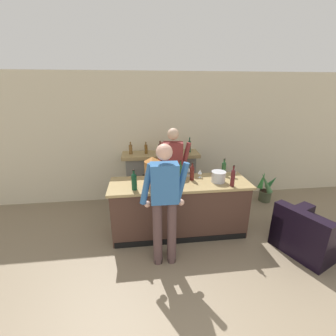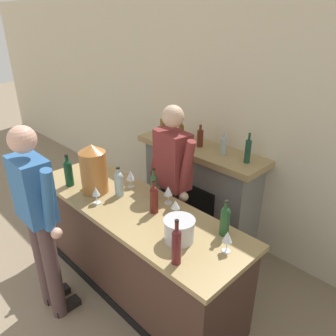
# 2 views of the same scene
# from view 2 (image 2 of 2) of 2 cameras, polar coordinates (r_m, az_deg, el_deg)

# --- Properties ---
(wall_back_panel) EXTENTS (12.00, 0.07, 2.75)m
(wall_back_panel) POSITION_cam_2_polar(r_m,az_deg,el_deg) (3.88, 8.45, 8.04)
(wall_back_panel) COLOR beige
(wall_back_panel) RESTS_ON ground_plane
(bar_counter) EXTENTS (2.31, 0.73, 0.95)m
(bar_counter) POSITION_cam_2_polar(r_m,az_deg,el_deg) (3.24, -5.85, -13.64)
(bar_counter) COLOR #472E25
(bar_counter) RESTS_ON ground_plane
(fireplace_stone) EXTENTS (1.61, 0.52, 1.45)m
(fireplace_stone) POSITION_cam_2_polar(r_m,az_deg,el_deg) (4.00, 5.50, -3.67)
(fireplace_stone) COLOR gray
(fireplace_stone) RESTS_ON ground_plane
(person_customer) EXTENTS (0.66, 0.31, 1.78)m
(person_customer) POSITION_cam_2_polar(r_m,az_deg,el_deg) (2.90, -21.61, -8.17)
(person_customer) COLOR #523B3B
(person_customer) RESTS_ON ground_plane
(person_bartender) EXTENTS (0.65, 0.34, 1.76)m
(person_bartender) POSITION_cam_2_polar(r_m,az_deg,el_deg) (3.29, 0.72, -2.45)
(person_bartender) COLOR #3C3C3A
(person_bartender) RESTS_ON ground_plane
(copper_dispenser) EXTENTS (0.25, 0.29, 0.48)m
(copper_dispenser) POSITION_cam_2_polar(r_m,az_deg,el_deg) (3.14, -12.85, -0.07)
(copper_dispenser) COLOR #BA7133
(copper_dispenser) RESTS_ON bar_counter
(ice_bucket_steel) EXTENTS (0.24, 0.24, 0.18)m
(ice_bucket_steel) POSITION_cam_2_polar(r_m,az_deg,el_deg) (2.48, 1.96, -10.71)
(ice_bucket_steel) COLOR silver
(ice_bucket_steel) RESTS_ON bar_counter
(wine_bottle_rose_blush) EXTENTS (0.08, 0.08, 0.33)m
(wine_bottle_rose_blush) POSITION_cam_2_polar(r_m,az_deg,el_deg) (3.36, -16.96, -0.61)
(wine_bottle_rose_blush) COLOR #104025
(wine_bottle_rose_blush) RESTS_ON bar_counter
(wine_bottle_riesling_slim) EXTENTS (0.07, 0.07, 0.35)m
(wine_bottle_riesling_slim) POSITION_cam_2_polar(r_m,az_deg,el_deg) (2.25, 1.49, -13.20)
(wine_bottle_riesling_slim) COLOR #551B1E
(wine_bottle_riesling_slim) RESTS_ON bar_counter
(wine_bottle_burgundy_dark) EXTENTS (0.07, 0.07, 0.30)m
(wine_bottle_burgundy_dark) POSITION_cam_2_polar(r_m,az_deg,el_deg) (2.55, 9.89, -8.84)
(wine_bottle_burgundy_dark) COLOR #204824
(wine_bottle_burgundy_dark) RESTS_ON bar_counter
(wine_bottle_port_short) EXTENTS (0.06, 0.06, 0.31)m
(wine_bottle_port_short) POSITION_cam_2_polar(r_m,az_deg,el_deg) (2.99, -2.47, -3.05)
(wine_bottle_port_short) COLOR #244D27
(wine_bottle_port_short) RESTS_ON bar_counter
(wine_bottle_merlot_tall) EXTENTS (0.08, 0.08, 0.29)m
(wine_bottle_merlot_tall) POSITION_cam_2_polar(r_m,az_deg,el_deg) (3.07, -8.56, -2.54)
(wine_bottle_merlot_tall) COLOR #9FBAC1
(wine_bottle_merlot_tall) RESTS_ON bar_counter
(wine_bottle_chardonnay_pale) EXTENTS (0.07, 0.07, 0.31)m
(wine_bottle_chardonnay_pale) POSITION_cam_2_polar(r_m,az_deg,el_deg) (2.78, -2.45, -5.23)
(wine_bottle_chardonnay_pale) COLOR #551916
(wine_bottle_chardonnay_pale) RESTS_ON bar_counter
(wine_glass_by_dispenser) EXTENTS (0.07, 0.07, 0.17)m
(wine_glass_by_dispenser) POSITION_cam_2_polar(r_m,az_deg,el_deg) (2.40, 10.28, -11.82)
(wine_glass_by_dispenser) COLOR silver
(wine_glass_by_dispenser) RESTS_ON bar_counter
(wine_glass_front_left) EXTENTS (0.07, 0.07, 0.16)m
(wine_glass_front_left) POSITION_cam_2_polar(r_m,az_deg,el_deg) (2.99, -12.44, -4.12)
(wine_glass_front_left) COLOR silver
(wine_glass_front_left) RESTS_ON bar_counter
(wine_glass_near_bucket) EXTENTS (0.08, 0.08, 0.17)m
(wine_glass_near_bucket) POSITION_cam_2_polar(r_m,az_deg,el_deg) (2.92, 0.03, -4.08)
(wine_glass_near_bucket) COLOR silver
(wine_glass_near_bucket) RESTS_ON bar_counter
(wine_glass_back_row) EXTENTS (0.09, 0.09, 0.18)m
(wine_glass_back_row) POSITION_cam_2_polar(r_m,az_deg,el_deg) (3.21, -6.55, -1.33)
(wine_glass_back_row) COLOR silver
(wine_glass_back_row) RESTS_ON bar_counter
(wine_glass_mid_counter) EXTENTS (0.08, 0.08, 0.14)m
(wine_glass_mid_counter) POSITION_cam_2_polar(r_m,az_deg,el_deg) (2.76, 1.29, -6.43)
(wine_glass_mid_counter) COLOR silver
(wine_glass_mid_counter) RESTS_ON bar_counter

